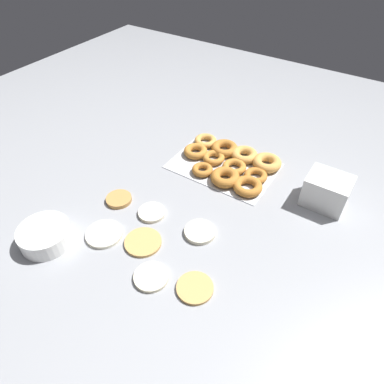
# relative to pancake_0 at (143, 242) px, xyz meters

# --- Properties ---
(ground_plane) EXTENTS (3.00, 3.00, 0.00)m
(ground_plane) POSITION_rel_pancake_0_xyz_m (-0.02, -0.14, -0.01)
(ground_plane) COLOR gray
(pancake_0) EXTENTS (0.12, 0.12, 0.01)m
(pancake_0) POSITION_rel_pancake_0_xyz_m (0.00, 0.00, 0.00)
(pancake_0) COLOR tan
(pancake_0) RESTS_ON ground_plane
(pancake_1) EXTENTS (0.10, 0.10, 0.02)m
(pancake_1) POSITION_rel_pancake_0_xyz_m (-0.13, -0.13, 0.00)
(pancake_1) COLOR beige
(pancake_1) RESTS_ON ground_plane
(pancake_2) EXTENTS (0.11, 0.11, 0.01)m
(pancake_2) POSITION_rel_pancake_0_xyz_m (-0.23, 0.05, -0.00)
(pancake_2) COLOR tan
(pancake_2) RESTS_ON ground_plane
(pancake_3) EXTENTS (0.09, 0.09, 0.02)m
(pancake_3) POSITION_rel_pancake_0_xyz_m (0.19, -0.10, 0.00)
(pancake_3) COLOR #B27F42
(pancake_3) RESTS_ON ground_plane
(pancake_4) EXTENTS (0.09, 0.09, 0.01)m
(pancake_4) POSITION_rel_pancake_0_xyz_m (0.06, -0.12, 0.00)
(pancake_4) COLOR beige
(pancake_4) RESTS_ON ground_plane
(pancake_5) EXTENTS (0.12, 0.12, 0.01)m
(pancake_5) POSITION_rel_pancake_0_xyz_m (0.13, 0.04, 0.00)
(pancake_5) COLOR silver
(pancake_5) RESTS_ON ground_plane
(pancake_6) EXTENTS (0.10, 0.10, 0.01)m
(pancake_6) POSITION_rel_pancake_0_xyz_m (-0.10, 0.09, 0.00)
(pancake_6) COLOR beige
(pancake_6) RESTS_ON ground_plane
(donut_tray) EXTENTS (0.40, 0.28, 0.04)m
(donut_tray) POSITION_rel_pancake_0_xyz_m (-0.05, -0.49, 0.01)
(donut_tray) COLOR silver
(donut_tray) RESTS_ON ground_plane
(batter_bowl) EXTENTS (0.16, 0.16, 0.06)m
(batter_bowl) POSITION_rel_pancake_0_xyz_m (0.26, 0.16, 0.02)
(batter_bowl) COLOR white
(batter_bowl) RESTS_ON ground_plane
(container_stack) EXTENTS (0.14, 0.12, 0.11)m
(container_stack) POSITION_rel_pancake_0_xyz_m (-0.42, -0.49, 0.05)
(container_stack) COLOR white
(container_stack) RESTS_ON ground_plane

